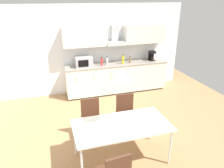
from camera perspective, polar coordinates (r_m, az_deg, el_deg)
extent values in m
cube|color=#9E754C|center=(4.75, -2.06, -14.53)|extent=(8.11, 7.90, 0.02)
cube|color=silver|center=(6.62, -8.33, 8.69)|extent=(6.49, 0.10, 2.62)
cube|color=#333333|center=(6.93, 1.16, -1.66)|extent=(2.96, 0.55, 0.05)
cube|color=silver|center=(6.77, 1.18, 1.76)|extent=(3.09, 0.59, 0.83)
cube|color=gray|center=(6.63, 1.21, 5.26)|extent=(3.11, 0.61, 0.03)
cube|color=silver|center=(6.15, -9.37, 1.37)|extent=(0.01, 0.01, 0.14)
cube|color=silver|center=(6.23, -4.68, 1.87)|extent=(0.01, 0.01, 0.14)
cube|color=silver|center=(6.35, -0.14, 2.35)|extent=(0.01, 0.01, 0.14)
cube|color=silver|center=(6.51, 4.20, 2.79)|extent=(0.01, 0.01, 0.14)
cube|color=silver|center=(6.82, 0.48, 7.95)|extent=(3.09, 0.02, 0.47)
cube|color=silver|center=(6.34, -7.18, 12.12)|extent=(1.25, 0.34, 0.55)
cube|color=silver|center=(6.89, 8.39, 12.86)|extent=(1.25, 0.34, 0.55)
cube|color=#B7BABF|center=(6.58, 0.96, 10.66)|extent=(0.58, 0.40, 0.10)
cube|color=#B7BABF|center=(6.63, 0.68, 12.96)|extent=(0.20, 0.16, 0.50)
cube|color=#ADADB2|center=(6.36, -7.39, 5.79)|extent=(0.48, 0.34, 0.28)
cube|color=black|center=(6.19, -7.48, 5.32)|extent=(0.29, 0.01, 0.20)
cube|color=black|center=(7.06, 10.30, 6.17)|extent=(0.18, 0.18, 0.02)
cylinder|color=black|center=(7.03, 10.37, 6.70)|extent=(0.12, 0.12, 0.12)
cube|color=black|center=(7.07, 10.16, 7.39)|extent=(0.16, 0.08, 0.30)
cube|color=black|center=(6.98, 10.48, 8.20)|extent=(0.18, 0.16, 0.06)
cylinder|color=red|center=(6.42, -2.70, 5.81)|extent=(0.06, 0.06, 0.22)
cylinder|color=black|center=(6.38, -2.72, 6.94)|extent=(0.02, 0.02, 0.05)
cylinder|color=white|center=(6.48, -1.28, 5.97)|extent=(0.06, 0.06, 0.21)
cylinder|color=black|center=(6.44, -1.29, 7.07)|extent=(0.02, 0.02, 0.05)
cylinder|color=yellow|center=(6.60, 2.87, 6.39)|extent=(0.08, 0.08, 0.24)
cylinder|color=black|center=(6.56, 2.90, 7.65)|extent=(0.03, 0.03, 0.05)
cylinder|color=brown|center=(6.69, 4.71, 6.25)|extent=(0.06, 0.06, 0.18)
cylinder|color=black|center=(6.66, 4.74, 7.13)|extent=(0.02, 0.02, 0.04)
cube|color=silver|center=(3.88, 2.51, -10.77)|extent=(1.68, 0.86, 0.04)
cylinder|color=silver|center=(3.67, -7.87, -20.51)|extent=(0.04, 0.04, 0.70)
cylinder|color=silver|center=(4.12, 14.94, -15.72)|extent=(0.04, 0.04, 0.70)
cylinder|color=silver|center=(4.25, -9.60, -13.87)|extent=(0.04, 0.04, 0.70)
cylinder|color=silver|center=(4.64, 10.17, -10.52)|extent=(0.04, 0.04, 0.70)
cube|color=#4C2D1E|center=(4.72, 3.87, -8.16)|extent=(0.43, 0.43, 0.04)
cube|color=#4C2D1E|center=(4.76, 3.35, -4.81)|extent=(0.38, 0.07, 0.40)
cylinder|color=silver|center=(4.75, 6.38, -11.37)|extent=(0.02, 0.02, 0.43)
cylinder|color=silver|center=(4.67, 2.33, -11.92)|extent=(0.02, 0.02, 0.43)
cylinder|color=silver|center=(5.02, 5.16, -9.29)|extent=(0.02, 0.02, 0.43)
cylinder|color=silver|center=(4.94, 1.33, -9.76)|extent=(0.02, 0.02, 0.43)
cube|color=#4C2D1E|center=(4.54, -5.23, -9.55)|extent=(0.41, 0.41, 0.04)
cube|color=#4C2D1E|center=(4.58, -5.76, -6.06)|extent=(0.38, 0.05, 0.40)
cylinder|color=silver|center=(4.55, -2.55, -12.87)|extent=(0.02, 0.02, 0.43)
cylinder|color=silver|center=(4.50, -6.88, -13.47)|extent=(0.02, 0.02, 0.43)
cylinder|color=silver|center=(4.83, -3.52, -10.63)|extent=(0.02, 0.02, 0.43)
cylinder|color=silver|center=(4.78, -7.57, -11.16)|extent=(0.02, 0.02, 0.43)
cone|color=silver|center=(3.46, 2.77, 2.41)|extent=(0.32, 0.32, 0.22)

